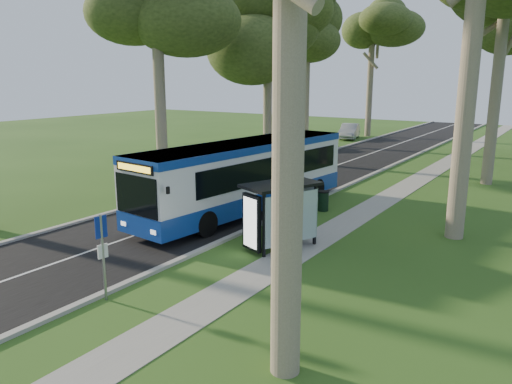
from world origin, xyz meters
TOP-DOWN VIEW (x-y plane):
  - ground at (0.00, 0.00)m, footprint 120.00×120.00m
  - road at (-3.50, 10.00)m, footprint 7.00×100.00m
  - kerb_east at (0.00, 10.00)m, footprint 0.25×100.00m
  - kerb_west at (-7.00, 10.00)m, footprint 0.25×100.00m
  - centre_line at (-3.50, 10.00)m, footprint 0.12×100.00m
  - footpath at (3.00, 10.00)m, footprint 1.50×100.00m
  - bus at (-1.77, 4.47)m, footprint 3.93×13.00m
  - bus_stop_sign at (0.30, -5.74)m, footprint 0.11×0.36m
  - bus_shelter at (2.31, 0.72)m, footprint 2.52×3.28m
  - litter_bin at (1.23, 6.81)m, footprint 0.56×0.56m
  - car_white at (-8.57, 25.28)m, footprint 2.16×4.48m
  - car_silver at (-9.23, 34.68)m, footprint 2.76×5.00m
  - tree_west_c at (-9.00, 18.00)m, footprint 5.20×5.20m
  - tree_west_d at (-11.00, 28.00)m, footprint 5.20×5.20m
  - tree_west_e at (-8.50, 38.00)m, footprint 5.20×5.20m

SIDE VIEW (x-z plane):
  - ground at x=0.00m, z-range 0.00..0.00m
  - road at x=-3.50m, z-range 0.00..0.02m
  - footpath at x=3.00m, z-range 0.00..0.02m
  - centre_line at x=-3.50m, z-range 0.02..0.02m
  - kerb_east at x=0.00m, z-range 0.00..0.12m
  - kerb_west at x=-7.00m, z-range 0.00..0.12m
  - litter_bin at x=1.23m, z-range 0.01..0.98m
  - car_white at x=-8.57m, z-range 0.00..1.47m
  - car_silver at x=-9.23m, z-range 0.00..1.56m
  - bus_stop_sign at x=0.30m, z-range 0.32..2.91m
  - bus_shelter at x=2.31m, z-range 0.51..3.00m
  - bus at x=-1.77m, z-range 0.06..3.45m
  - tree_west_e at x=-8.50m, z-range 3.38..17.39m
  - tree_west_c at x=-9.00m, z-range 3.46..17.81m
  - tree_west_d at x=-11.00m, z-range 3.85..19.89m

